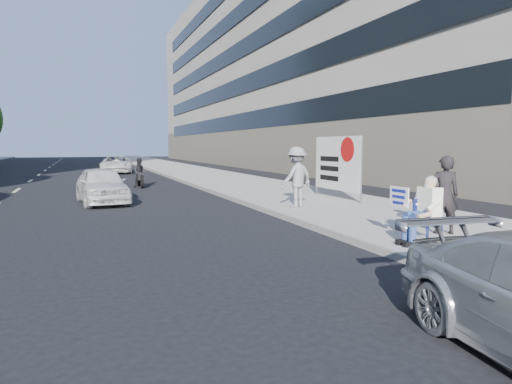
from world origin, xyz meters
name	(u,v)px	position (x,y,z in m)	size (l,w,h in m)	color
ground	(264,238)	(0.00, 0.00, 0.00)	(160.00, 160.00, 0.00)	black
near_sidewalk	(207,175)	(4.00, 20.00, 0.07)	(5.00, 120.00, 0.15)	#A09C96
near_building	(302,64)	(17.00, 32.00, 10.00)	(14.00, 70.00, 20.00)	gray
seated_protester	(423,206)	(2.33, -2.32, 0.87)	(0.83, 1.12, 1.31)	navy
jogger	(296,177)	(2.43, 3.34, 1.07)	(1.19, 0.69, 1.85)	gray
pedestrian_woman	(444,195)	(3.47, -1.66, 0.98)	(0.61, 0.40, 1.67)	black
protest_banner	(337,163)	(4.78, 4.89, 1.40)	(0.08, 3.06, 2.20)	#4C4C4C
white_sedan_near	(102,185)	(-3.06, 7.69, 0.65)	(1.53, 3.79, 1.29)	silver
white_sedan_far	(117,164)	(-1.25, 26.20, 0.66)	(2.18, 4.72, 1.31)	silver
motorcycle	(140,174)	(-1.03, 13.63, 0.64)	(0.72, 2.04, 1.42)	black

